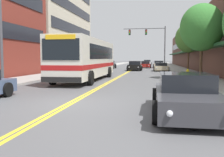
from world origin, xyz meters
name	(u,v)px	position (x,y,z in m)	size (l,w,h in m)	color
ground_plane	(135,68)	(0.00, 37.00, 0.00)	(240.00, 240.00, 0.00)	#565659
sidewalk_left	(98,67)	(-7.21, 37.00, 0.07)	(3.43, 106.00, 0.14)	#9E9B96
sidewalk_right	(175,68)	(7.21, 37.00, 0.07)	(3.43, 106.00, 0.14)	#9E9B96
centre_line	(135,68)	(0.00, 37.00, 0.00)	(0.34, 106.00, 0.01)	yellow
storefront_row_right	(210,46)	(13.15, 37.00, 3.90)	(9.10, 68.00, 7.80)	brown
city_bus	(87,58)	(-2.17, 10.49, 1.85)	(2.95, 11.83, 3.29)	silver
car_charcoal_parked_left_near	(109,65)	(-4.35, 33.25, 0.63)	(2.18, 4.26, 1.36)	#232328
car_navy_parked_left_mid	(96,67)	(-4.27, 22.55, 0.60)	(2.10, 4.33, 1.28)	#19234C
car_dark_grey_parked_right_foreground	(185,95)	(4.35, -1.42, 0.62)	(2.13, 4.78, 1.33)	#38383D
car_beige_parked_right_mid	(161,67)	(4.40, 26.44, 0.56)	(2.14, 4.32, 1.18)	#BCAD89
car_champagne_parked_right_far	(159,64)	(4.37, 40.32, 0.61)	(2.21, 4.78, 1.32)	beige
car_white_moving_lead	(147,63)	(1.76, 55.28, 0.65)	(2.16, 4.47, 1.38)	white
car_black_moving_second	(135,66)	(0.60, 27.28, 0.65)	(2.12, 4.19, 1.40)	black
car_red_moving_third	(146,65)	(1.86, 37.75, 0.60)	(2.03, 4.33, 1.29)	maroon
traffic_signal_mast	(151,39)	(2.86, 33.72, 5.16)	(7.16, 0.38, 7.22)	#47474C
street_lamp_left_near	(6,6)	(-4.96, 3.41, 4.73)	(2.44, 0.28, 7.93)	#47474C
street_tree_right_mid	(202,28)	(7.30, 12.51, 4.40)	(3.62, 3.62, 6.26)	brown
street_tree_right_far	(189,38)	(7.80, 24.23, 4.43)	(3.45, 3.45, 6.20)	brown
fire_hydrant	(187,74)	(5.95, 10.38, 0.56)	(0.31, 0.23, 0.85)	yellow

